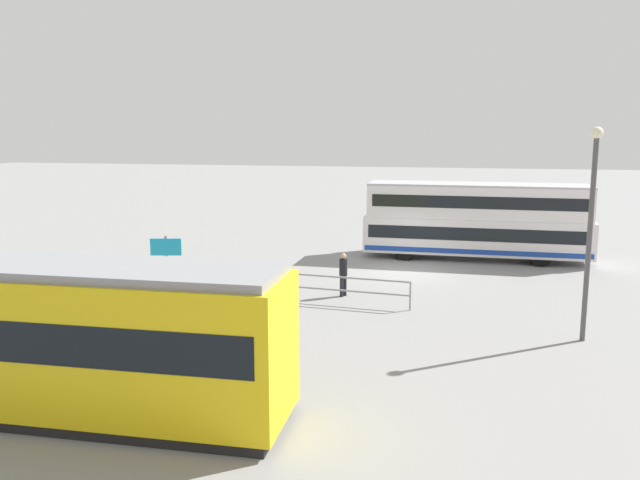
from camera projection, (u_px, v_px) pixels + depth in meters
The scene contains 6 objects.
ground_plane at pixel (405, 272), 29.83m from camera, with size 160.00×160.00×0.00m, color gray.
double_decker_bus at pixel (476, 221), 32.51m from camera, with size 11.13×2.87×3.82m.
pedestrian_near_railing at pixel (343, 271), 25.42m from camera, with size 0.43×0.43×1.73m.
pedestrian_railing at pixel (294, 282), 24.82m from camera, with size 8.97×0.99×1.08m.
info_sign at pixel (166, 253), 26.24m from camera, with size 1.24×0.31×2.25m.
street_lamp at pixel (591, 218), 19.61m from camera, with size 0.36×0.36×6.59m.
Camera 1 is at (-2.10, 29.32, 6.57)m, focal length 36.43 mm.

